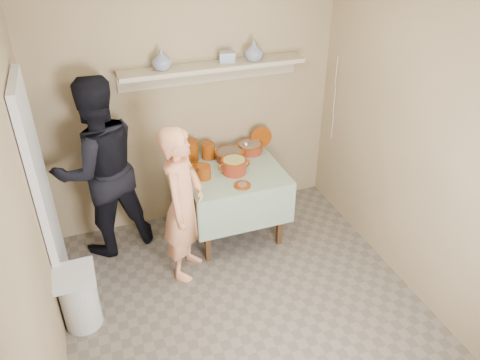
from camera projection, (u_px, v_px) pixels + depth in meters
name	position (u px, v px, depth m)	size (l,w,h in m)	color
ground	(253.00, 322.00, 3.95)	(3.50, 3.50, 0.00)	#6A5F53
tile_panel	(44.00, 198.00, 3.77)	(0.06, 0.70, 2.00)	silver
plate_stack_a	(190.00, 150.00, 4.74)	(0.17, 0.17, 0.22)	#6D2805
plate_stack_b	(208.00, 151.00, 4.79)	(0.14, 0.14, 0.17)	#6D2805
bowl_stack	(204.00, 172.00, 4.46)	(0.14, 0.14, 0.14)	#6D2805
empty_bowl	(199.00, 168.00, 4.61)	(0.16, 0.16, 0.05)	#6D2805
propped_lid	(261.00, 137.00, 4.98)	(0.23, 0.23, 0.02)	#6D2805
vase_right	(254.00, 51.00, 4.46)	(0.18, 0.18, 0.19)	navy
vase_left	(162.00, 60.00, 4.22)	(0.18, 0.18, 0.19)	navy
ceramic_box	(227.00, 57.00, 4.43)	(0.14, 0.10, 0.10)	navy
person_cook	(183.00, 204.00, 4.13)	(0.55, 0.36, 1.50)	#EC9566
person_helper	(100.00, 169.00, 4.37)	(0.87, 0.68, 1.80)	black
room_shell	(257.00, 155.00, 3.11)	(3.04, 3.54, 2.62)	#9F8761
serving_table	(231.00, 179.00, 4.72)	(0.97, 0.97, 0.76)	#4C2D16
cazuela_meat_a	(230.00, 155.00, 4.77)	(0.30, 0.30, 0.10)	maroon
cazuela_meat_b	(250.00, 147.00, 4.92)	(0.28, 0.28, 0.10)	maroon
ladle	(246.00, 144.00, 4.86)	(0.08, 0.26, 0.19)	silver
cazuela_rice	(234.00, 165.00, 4.54)	(0.33, 0.25, 0.14)	maroon
front_plate	(242.00, 185.00, 4.36)	(0.16, 0.16, 0.03)	#6D2805
wall_shelf	(213.00, 68.00, 4.46)	(1.80, 0.25, 0.21)	tan
trash_bin	(79.00, 298.00, 3.80)	(0.32, 0.32, 0.56)	silver
electrical_cord	(334.00, 99.00, 4.91)	(0.01, 0.05, 0.90)	silver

